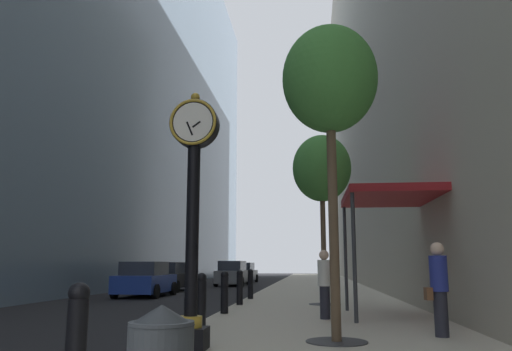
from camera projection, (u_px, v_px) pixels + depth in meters
The scene contains 19 objects.
ground_plane at pixel (265, 291), 28.78m from camera, with size 110.00×110.00×0.00m, color black.
sidewalk_right at pixel (318, 287), 31.40m from camera, with size 6.07×80.00×0.14m, color #BCB29E.
building_block_left at pixel (93, 35), 36.20m from camera, with size 9.00×80.00×35.64m.
building_block_right at pixel (425, 18), 33.68m from camera, with size 9.00×80.00×35.68m.
street_clock at pixel (193, 203), 8.52m from camera, with size 0.84×0.55×4.35m.
bollard_nearest at pixel (77, 337), 5.29m from camera, with size 0.23×0.23×1.18m.
bollard_third at pixel (201, 298), 11.23m from camera, with size 0.23×0.23×1.18m.
bollard_fourth at pixel (225, 291), 14.20m from camera, with size 0.23×0.23×1.18m.
bollard_fifth at pixel (240, 286), 17.17m from camera, with size 0.23×0.23×1.18m.
bollard_sixth at pixel (250, 283), 20.14m from camera, with size 0.23×0.23×1.18m.
street_tree_near at pixel (330, 82), 9.74m from camera, with size 1.84×1.84×5.98m.
street_tree_mid_near at pixel (322, 169), 18.04m from camera, with size 2.10×2.10×5.98m.
pedestrian_walking at pixel (439, 286), 9.69m from camera, with size 0.48×0.37×1.79m.
pedestrian_by_clock at pixel (325, 282), 12.79m from camera, with size 0.44×0.44×1.72m.
storefront_awning at pixel (387, 199), 13.79m from camera, with size 2.40×3.60×3.30m.
car_white_near at pixel (243, 273), 41.40m from camera, with size 2.10×4.34×1.63m.
car_black_mid at pixel (170, 277), 28.40m from camera, with size 2.07×4.63×1.61m.
car_grey_far at pixel (233, 274), 35.53m from camera, with size 2.11×4.69×1.73m.
car_blue_trailing at pixel (145, 280), 23.47m from camera, with size 2.13×4.06×1.62m.
Camera 1 is at (2.74, -2.37, 1.51)m, focal length 35.21 mm.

